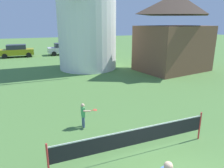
# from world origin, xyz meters

# --- Properties ---
(tennis_net) EXTENTS (5.64, 0.06, 1.10)m
(tennis_net) POSITION_xyz_m (-0.33, 1.86, 0.69)
(tennis_net) COLOR red
(tennis_net) RESTS_ON ground_plane
(player_far) EXTENTS (0.66, 0.46, 1.07)m
(player_far) POSITION_xyz_m (-1.38, 4.47, 0.61)
(player_far) COLOR slate
(player_far) RESTS_ON ground_plane
(parked_car_mustard) EXTENTS (4.08, 1.98, 1.56)m
(parked_car_mustard) POSITION_xyz_m (-4.42, 25.87, 0.81)
(parked_car_mustard) COLOR #999919
(parked_car_mustard) RESTS_ON ground_plane
(parked_car_silver) EXTENTS (4.08, 1.89, 1.56)m
(parked_car_silver) POSITION_xyz_m (1.42, 25.76, 0.81)
(parked_car_silver) COLOR silver
(parked_car_silver) RESTS_ON ground_plane
(parked_car_cream) EXTENTS (3.98, 1.96, 1.56)m
(parked_car_cream) POSITION_xyz_m (6.90, 26.19, 0.81)
(parked_car_cream) COLOR silver
(parked_car_cream) RESTS_ON ground_plane
(chapel) EXTENTS (6.96, 5.58, 7.60)m
(chapel) POSITION_xyz_m (9.06, 12.22, 3.28)
(chapel) COLOR brown
(chapel) RESTS_ON ground_plane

